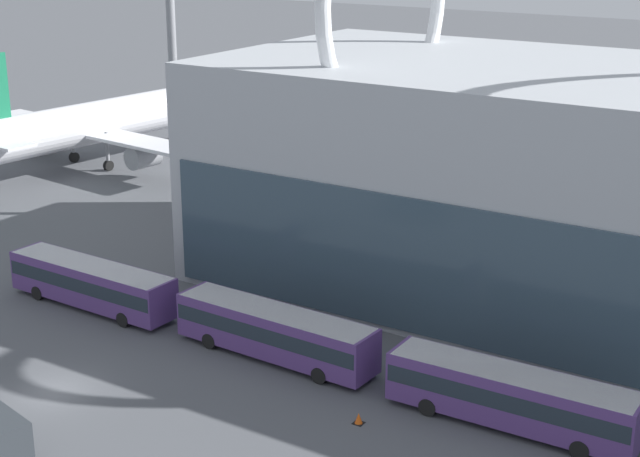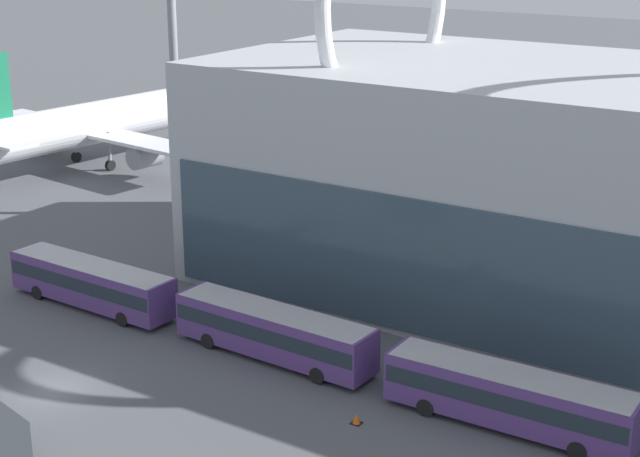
{
  "view_description": "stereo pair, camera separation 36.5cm",
  "coord_description": "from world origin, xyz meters",
  "px_view_note": "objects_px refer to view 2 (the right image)",
  "views": [
    {
      "loc": [
        39.55,
        -33.87,
        25.86
      ],
      "look_at": [
        3.21,
        22.96,
        4.0
      ],
      "focal_mm": 55.0,
      "sensor_mm": 36.0,
      "label": 1
    },
    {
      "loc": [
        39.86,
        -33.67,
        25.86
      ],
      "look_at": [
        3.21,
        22.96,
        4.0
      ],
      "focal_mm": 55.0,
      "sensor_mm": 36.0,
      "label": 2
    }
  ],
  "objects_px": {
    "shuttle_bus_2": "(509,395)",
    "floodlight_mast": "(171,9)",
    "airliner_at_gate_near": "(95,123)",
    "shuttle_bus_0": "(92,281)",
    "shuttle_bus_1": "(274,330)",
    "traffic_cone_0": "(356,418)",
    "airliner_at_gate_far": "(575,171)"
  },
  "relations": [
    {
      "from": "shuttle_bus_2",
      "to": "floodlight_mast",
      "type": "height_order",
      "value": "floodlight_mast"
    },
    {
      "from": "airliner_at_gate_near",
      "to": "floodlight_mast",
      "type": "distance_m",
      "value": 24.77
    },
    {
      "from": "airliner_at_gate_near",
      "to": "shuttle_bus_0",
      "type": "distance_m",
      "value": 40.46
    },
    {
      "from": "shuttle_bus_1",
      "to": "traffic_cone_0",
      "type": "relative_size",
      "value": 22.21
    },
    {
      "from": "shuttle_bus_0",
      "to": "floodlight_mast",
      "type": "height_order",
      "value": "floodlight_mast"
    },
    {
      "from": "shuttle_bus_0",
      "to": "shuttle_bus_1",
      "type": "bearing_deg",
      "value": 2.2
    },
    {
      "from": "airliner_at_gate_near",
      "to": "shuttle_bus_2",
      "type": "xyz_separation_m",
      "value": [
        58.73,
        -28.75,
        -2.75
      ]
    },
    {
      "from": "shuttle_bus_1",
      "to": "floodlight_mast",
      "type": "bearing_deg",
      "value": 143.13
    },
    {
      "from": "airliner_at_gate_far",
      "to": "shuttle_bus_1",
      "type": "xyz_separation_m",
      "value": [
        -6.06,
        -36.08,
        -2.92
      ]
    },
    {
      "from": "airliner_at_gate_near",
      "to": "shuttle_bus_2",
      "type": "height_order",
      "value": "airliner_at_gate_near"
    },
    {
      "from": "airliner_at_gate_near",
      "to": "shuttle_bus_1",
      "type": "height_order",
      "value": "airliner_at_gate_near"
    },
    {
      "from": "airliner_at_gate_far",
      "to": "shuttle_bus_0",
      "type": "xyz_separation_m",
      "value": [
        -21.25,
        -36.2,
        -2.92
      ]
    },
    {
      "from": "airliner_at_gate_near",
      "to": "shuttle_bus_2",
      "type": "distance_m",
      "value": 65.44
    },
    {
      "from": "floodlight_mast",
      "to": "airliner_at_gate_far",
      "type": "bearing_deg",
      "value": 27.63
    },
    {
      "from": "shuttle_bus_2",
      "to": "traffic_cone_0",
      "type": "xyz_separation_m",
      "value": [
        -6.83,
        -4.09,
        -1.53
      ]
    },
    {
      "from": "shuttle_bus_2",
      "to": "shuttle_bus_0",
      "type": "bearing_deg",
      "value": 179.11
    },
    {
      "from": "shuttle_bus_2",
      "to": "airliner_at_gate_near",
      "type": "bearing_deg",
      "value": 153.04
    },
    {
      "from": "shuttle_bus_0",
      "to": "floodlight_mast",
      "type": "xyz_separation_m",
      "value": [
        -9.43,
        20.14,
        16.22
      ]
    },
    {
      "from": "airliner_at_gate_near",
      "to": "floodlight_mast",
      "type": "xyz_separation_m",
      "value": [
        18.92,
        -8.6,
        13.47
      ]
    },
    {
      "from": "airliner_at_gate_near",
      "to": "shuttle_bus_0",
      "type": "height_order",
      "value": "airliner_at_gate_near"
    },
    {
      "from": "shuttle_bus_0",
      "to": "traffic_cone_0",
      "type": "distance_m",
      "value": 23.95
    },
    {
      "from": "shuttle_bus_2",
      "to": "floodlight_mast",
      "type": "xyz_separation_m",
      "value": [
        -39.8,
        20.15,
        16.22
      ]
    },
    {
      "from": "airliner_at_gate_far",
      "to": "floodlight_mast",
      "type": "bearing_deg",
      "value": 111.53
    },
    {
      "from": "shuttle_bus_0",
      "to": "shuttle_bus_2",
      "type": "bearing_deg",
      "value": 1.75
    },
    {
      "from": "airliner_at_gate_far",
      "to": "shuttle_bus_2",
      "type": "bearing_deg",
      "value": -171.94
    },
    {
      "from": "shuttle_bus_0",
      "to": "traffic_cone_0",
      "type": "relative_size",
      "value": 22.17
    },
    {
      "from": "floodlight_mast",
      "to": "shuttle_bus_0",
      "type": "bearing_deg",
      "value": -64.93
    },
    {
      "from": "traffic_cone_0",
      "to": "airliner_at_gate_near",
      "type": "bearing_deg",
      "value": 147.67
    },
    {
      "from": "airliner_at_gate_near",
      "to": "floodlight_mast",
      "type": "height_order",
      "value": "floodlight_mast"
    },
    {
      "from": "floodlight_mast",
      "to": "traffic_cone_0",
      "type": "distance_m",
      "value": 44.6
    },
    {
      "from": "airliner_at_gate_far",
      "to": "shuttle_bus_1",
      "type": "distance_m",
      "value": 36.71
    },
    {
      "from": "shuttle_bus_0",
      "to": "shuttle_bus_2",
      "type": "xyz_separation_m",
      "value": [
        30.38,
        -0.01,
        0.0
      ]
    }
  ]
}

